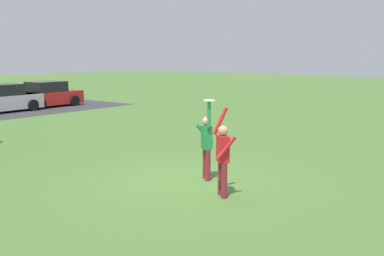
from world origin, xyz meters
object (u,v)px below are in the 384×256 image
Objects in this scene: parked_car_silver at (3,99)px; person_catcher at (207,143)px; frisbee_disc at (209,100)px; parked_car_red at (48,95)px; person_defender at (223,155)px.

person_catcher is at bearing -105.60° from parked_car_silver.
person_catcher is 0.50× the size of parked_car_silver.
frisbee_disc is 19.50m from parked_car_red.
parked_car_silver and parked_car_red have the same top height.
person_defender is 1.66m from frisbee_disc.
parked_car_silver is (4.62, 17.60, -1.37)m from frisbee_disc.
person_defender is at bearing -130.24° from frisbee_disc.
person_defender is 20.64m from parked_car_red.
parked_car_silver is at bearing 75.29° from frisbee_disc.
frisbee_disc is 18.25m from parked_car_silver.
frisbee_disc reaches higher than parked_car_red.
parked_car_silver is (5.42, 18.54, -0.25)m from person_defender.
frisbee_disc reaches higher than person_catcher.
frisbee_disc is (0.80, 0.95, 1.11)m from person_defender.
frisbee_disc is at bearing -114.81° from parked_car_red.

